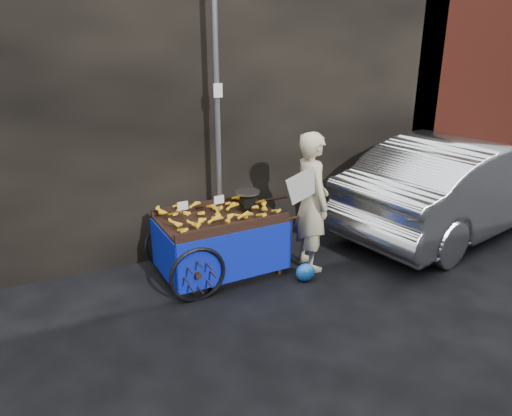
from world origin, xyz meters
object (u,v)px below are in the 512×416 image
banana_cart (216,224)px  plastic_bag (305,272)px  parked_car (463,184)px  vendor (312,202)px

banana_cart → plastic_bag: bearing=-37.6°
plastic_bag → parked_car: size_ratio=0.06×
vendor → parked_car: bearing=-80.4°
plastic_bag → vendor: bearing=52.1°
banana_cart → parked_car: (4.20, -0.21, 0.05)m
banana_cart → parked_car: bearing=-5.1°
vendor → plastic_bag: bearing=149.1°
banana_cart → parked_car: size_ratio=0.47×
vendor → banana_cart: bearing=81.6°
vendor → parked_car: vendor is taller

